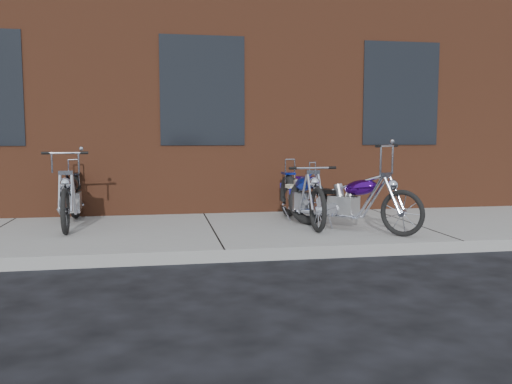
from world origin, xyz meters
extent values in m
plane|color=black|center=(0.00, 0.00, 0.00)|extent=(120.00, 120.00, 0.00)
cube|color=#9C9C9C|center=(0.00, 1.50, 0.07)|extent=(22.00, 3.00, 0.15)
cube|color=brown|center=(0.00, 8.00, 4.00)|extent=(22.00, 10.00, 8.00)
torus|color=black|center=(1.51, 1.46, 0.49)|extent=(0.54, 0.61, 0.68)
torus|color=black|center=(2.46, 0.33, 0.46)|extent=(0.45, 0.51, 0.61)
cube|color=#ABABAB|center=(1.90, 1.00, 0.48)|extent=(0.45, 0.46, 0.28)
ellipsoid|color=#330864|center=(2.07, 0.79, 0.75)|extent=(0.52, 0.56, 0.29)
cube|color=black|center=(1.74, 1.18, 0.67)|extent=(0.34, 0.35, 0.06)
cylinder|color=silver|center=(2.39, 0.42, 0.70)|extent=(0.21, 0.23, 0.51)
cylinder|color=silver|center=(2.31, 0.51, 1.33)|extent=(0.42, 0.36, 0.03)
cylinder|color=silver|center=(1.56, 1.40, 0.85)|extent=(0.03, 0.03, 0.45)
cylinder|color=silver|center=(1.85, 1.23, 0.36)|extent=(0.58, 0.68, 0.05)
torus|color=black|center=(1.34, 2.27, 0.49)|extent=(0.16, 0.69, 0.69)
torus|color=black|center=(1.38, 0.77, 0.46)|extent=(0.09, 0.62, 0.62)
cube|color=#ABABAB|center=(1.35, 1.66, 0.48)|extent=(0.28, 0.39, 0.29)
ellipsoid|color=#172FC3|center=(1.36, 1.39, 0.76)|extent=(0.26, 0.53, 0.29)
cube|color=beige|center=(1.35, 1.91, 0.67)|extent=(0.24, 0.27, 0.06)
cylinder|color=silver|center=(1.38, 0.89, 0.71)|extent=(0.05, 0.28, 0.51)
cylinder|color=silver|center=(1.38, 1.01, 1.02)|extent=(0.52, 0.05, 0.03)
cylinder|color=silver|center=(1.34, 2.19, 0.86)|extent=(0.02, 0.02, 0.46)
cylinder|color=silver|center=(1.46, 1.87, 0.36)|extent=(0.07, 0.86, 0.05)
torus|color=black|center=(-2.05, 2.69, 0.49)|extent=(0.18, 0.70, 0.69)
torus|color=black|center=(-1.95, 1.19, 0.46)|extent=(0.11, 0.62, 0.62)
cube|color=#ABABAB|center=(-2.01, 2.08, 0.48)|extent=(0.29, 0.40, 0.29)
ellipsoid|color=black|center=(-1.99, 1.81, 0.76)|extent=(0.28, 0.54, 0.29)
cube|color=black|center=(-2.02, 2.33, 0.68)|extent=(0.25, 0.28, 0.06)
cylinder|color=silver|center=(-1.96, 1.31, 0.71)|extent=(0.06, 0.28, 0.52)
cylinder|color=silver|center=(-1.97, 1.43, 1.23)|extent=(0.53, 0.06, 0.03)
cylinder|color=silver|center=(-2.04, 2.62, 0.86)|extent=(0.02, 0.02, 0.46)
cylinder|color=silver|center=(-1.91, 2.30, 0.36)|extent=(0.10, 0.86, 0.05)
camera|label=1|loc=(-0.72, -6.09, 1.45)|focal=38.00mm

